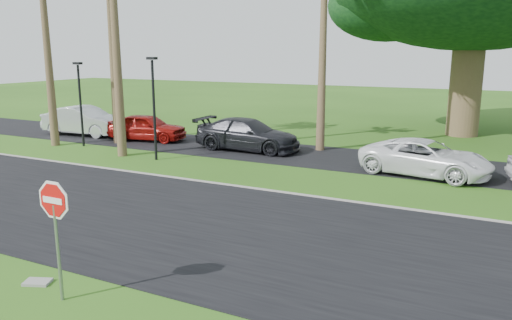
{
  "coord_description": "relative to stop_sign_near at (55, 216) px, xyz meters",
  "views": [
    {
      "loc": [
        8.11,
        -9.51,
        4.93
      ],
      "look_at": [
        1.79,
        3.18,
        1.8
      ],
      "focal_mm": 35.0,
      "sensor_mm": 36.0,
      "label": 1
    }
  ],
  "objects": [
    {
      "name": "streetlight_right",
      "position": [
        -6.5,
        11.5,
        0.88
      ],
      "size": [
        0.45,
        0.25,
        4.64
      ],
      "color": "black",
      "rests_on": "ground"
    },
    {
      "name": "utility_slab",
      "position": [
        -1.05,
        0.28,
        -1.74
      ],
      "size": [
        0.64,
        0.53,
        0.06
      ],
      "primitive_type": "cube",
      "rotation": [
        0.0,
        0.0,
        0.38
      ],
      "color": "gray",
      "rests_on": "ground"
    },
    {
      "name": "streetlight_left",
      "position": [
        -12.0,
        12.5,
        0.72
      ],
      "size": [
        0.45,
        0.25,
        4.34
      ],
      "color": "black",
      "rests_on": "ground"
    },
    {
      "name": "curb",
      "position": [
        -0.5,
        9.05,
        -1.74
      ],
      "size": [
        120.0,
        0.12,
        0.06
      ],
      "primitive_type": "cube",
      "color": "gray",
      "rests_on": "ground"
    },
    {
      "name": "car_silver",
      "position": [
        -14.44,
        15.08,
        -0.93
      ],
      "size": [
        5.25,
        2.21,
        1.69
      ],
      "primitive_type": "imported",
      "rotation": [
        0.0,
        0.0,
        1.66
      ],
      "color": "silver",
      "rests_on": "ground"
    },
    {
      "name": "road",
      "position": [
        -0.5,
        5.0,
        -1.76
      ],
      "size": [
        120.0,
        8.0,
        0.02
      ],
      "primitive_type": "cube",
      "color": "black",
      "rests_on": "ground"
    },
    {
      "name": "parking_strip",
      "position": [
        -0.5,
        15.5,
        -1.76
      ],
      "size": [
        120.0,
        5.0,
        0.02
      ],
      "primitive_type": "cube",
      "color": "black",
      "rests_on": "ground"
    },
    {
      "name": "car_dark",
      "position": [
        -3.76,
        15.36,
        -0.99
      ],
      "size": [
        5.41,
        2.22,
        1.57
      ],
      "primitive_type": "imported",
      "rotation": [
        0.0,
        0.0,
        1.57
      ],
      "color": "black",
      "rests_on": "ground"
    },
    {
      "name": "ground",
      "position": [
        -0.5,
        3.0,
        -1.77
      ],
      "size": [
        120.0,
        120.0,
        0.0
      ],
      "primitive_type": "plane",
      "color": "#295014",
      "rests_on": "ground"
    },
    {
      "name": "stop_sign_near",
      "position": [
        0.0,
        0.0,
        0.0
      ],
      "size": [
        1.05,
        0.07,
        2.62
      ],
      "color": "gray",
      "rests_on": "ground"
    },
    {
      "name": "car_red",
      "position": [
        -10.0,
        15.28,
        -1.04
      ],
      "size": [
        4.59,
        2.55,
        1.48
      ],
      "primitive_type": "imported",
      "rotation": [
        0.0,
        0.0,
        1.76
      ],
      "color": "maroon",
      "rests_on": "ground"
    },
    {
      "name": "car_minivan",
      "position": [
        5.0,
        13.94,
        -1.07
      ],
      "size": [
        5.41,
        3.13,
        1.42
      ],
      "primitive_type": "imported",
      "rotation": [
        0.0,
        0.0,
        1.41
      ],
      "color": "white",
      "rests_on": "ground"
    }
  ]
}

